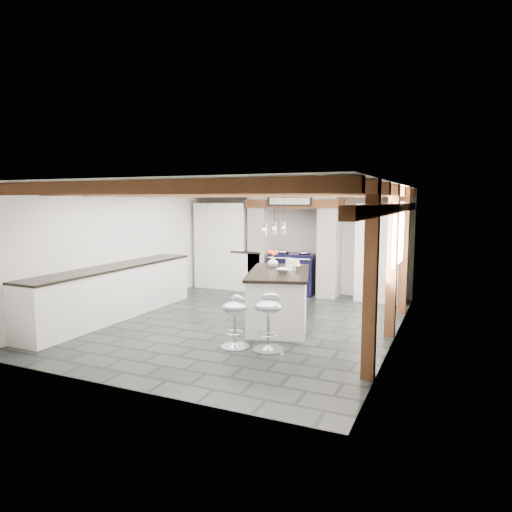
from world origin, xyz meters
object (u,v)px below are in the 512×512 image
at_px(bar_stool_near, 268,315).
at_px(range_cooker, 293,273).
at_px(bar_stool_far, 235,316).
at_px(kitchen_island, 279,298).

bearing_deg(bar_stool_near, range_cooker, 91.93).
relative_size(bar_stool_near, bar_stool_far, 1.07).
distance_m(kitchen_island, bar_stool_far, 1.36).
bearing_deg(bar_stool_near, kitchen_island, 92.43).
bearing_deg(range_cooker, bar_stool_near, -75.66).
distance_m(kitchen_island, bar_stool_near, 1.32).
relative_size(range_cooker, bar_stool_near, 1.25).
bearing_deg(kitchen_island, bar_stool_far, -112.55).
bearing_deg(bar_stool_near, bar_stool_far, 176.56).
height_order(kitchen_island, bar_stool_far, kitchen_island).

